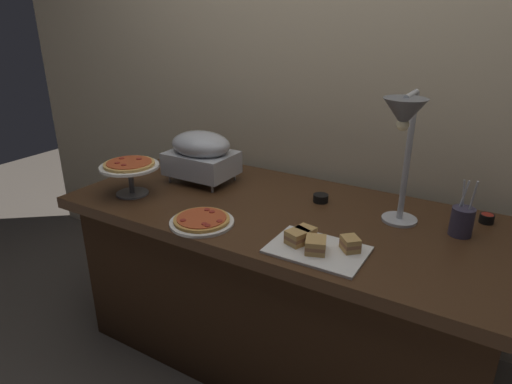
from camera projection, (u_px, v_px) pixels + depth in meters
ground_plane at (280, 349)px, 2.18m from camera, size 8.00×8.00×0.00m
back_wall at (334, 89)px, 2.13m from camera, size 4.40×0.04×2.40m
buffet_table at (282, 283)px, 2.04m from camera, size 1.90×0.84×0.76m
chafing_dish at (201, 154)px, 2.16m from camera, size 0.32×0.24×0.25m
heat_lamp at (404, 128)px, 1.54m from camera, size 0.15×0.30×0.53m
pizza_plate_front at (202, 221)px, 1.76m from camera, size 0.26×0.26×0.03m
pizza_plate_center at (130, 168)px, 2.01m from camera, size 0.27×0.27×0.16m
sandwich_platter at (316, 245)px, 1.56m from camera, size 0.34×0.23×0.06m
sauce_cup_near at (487, 218)px, 1.77m from camera, size 0.06×0.06×0.04m
sauce_cup_far at (321, 198)px, 1.97m from camera, size 0.07×0.07×0.03m
utensil_holder at (462, 221)px, 1.66m from camera, size 0.08×0.08×0.23m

